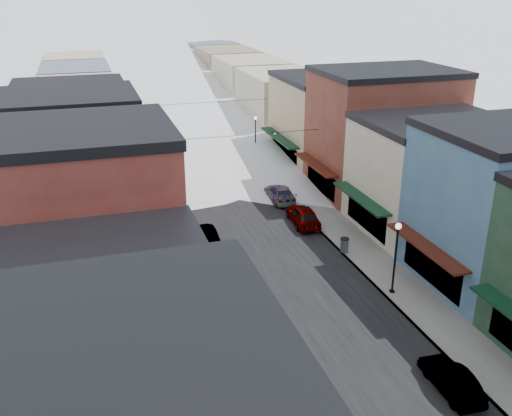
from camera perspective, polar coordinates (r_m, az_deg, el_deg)
road at (r=70.43m, az=-6.59°, el=6.21°), size 10.00×160.00×0.01m
sidewalk_left at (r=69.58m, az=-11.96°, el=5.74°), size 3.20×160.00×0.15m
sidewalk_right at (r=71.85m, az=-1.39°, el=6.71°), size 3.20×160.00×0.15m
curb_left at (r=69.72m, az=-10.69°, el=5.87°), size 0.10×160.00×0.15m
curb_right at (r=71.46m, az=-2.59°, el=6.61°), size 0.10×160.00×0.15m
bldg_l_cream at (r=23.87m, az=-16.81°, el=-15.25°), size 11.30×8.20×9.50m
bldg_l_brick_near at (r=30.06m, az=-18.46°, el=-4.01°), size 12.30×8.20×12.50m
bldg_l_grayblue at (r=38.54m, az=-17.39°, el=-0.97°), size 11.30×9.20×9.00m
bldg_l_brick_far at (r=46.76m, az=-18.92°, el=4.12°), size 13.30×9.20×11.00m
bldg_l_tan at (r=56.50m, az=-17.75°, el=6.66°), size 11.30×11.20×10.00m
bldg_r_blue at (r=39.97m, az=23.68°, el=0.13°), size 11.30×9.20×10.50m
bldg_r_cream at (r=47.17m, az=17.14°, el=3.21°), size 12.30×9.20×9.00m
bldg_r_brick_far at (r=54.41m, az=12.54°, el=7.45°), size 13.30×9.20×11.50m
bldg_r_tan at (r=62.86m, az=7.22°, el=8.75°), size 11.30×11.20×9.50m
distant_blocks at (r=91.81m, az=-9.50°, el=12.25°), size 34.00×55.00×8.00m
overhead_cables at (r=57.04m, az=-4.43°, el=9.01°), size 16.40×15.04×0.04m
car_silver_sedan at (r=27.32m, az=4.29°, el=-19.48°), size 2.12×4.67×1.56m
car_dark_hatch at (r=43.12m, az=-4.95°, el=-3.06°), size 1.75×4.35×1.40m
car_silver_wagon at (r=59.17m, az=-7.89°, el=3.77°), size 2.37×4.77×1.33m
car_green_sedan at (r=30.58m, az=18.95°, el=-15.89°), size 1.55×4.08×1.33m
car_gray_suv at (r=47.04m, az=4.75°, el=-0.72°), size 2.27×4.90×1.62m
car_black_sedan at (r=52.09m, az=2.41°, el=1.50°), size 2.25×5.01×1.43m
car_lane_silver at (r=63.39m, az=-6.27°, el=5.15°), size 1.85×4.39×1.48m
car_lane_white at (r=70.95m, az=-6.24°, el=6.98°), size 2.69×5.63×1.55m
trash_can at (r=42.46m, az=8.83°, el=-3.66°), size 0.64×0.64×1.09m
streetlamp_near at (r=36.66m, az=13.83°, el=-4.04°), size 0.40×0.40×4.81m
streetlamp_far at (r=64.22m, az=-0.06°, el=7.66°), size 0.39×0.39×4.64m
snow_pile_mid at (r=32.75m, az=-1.33°, el=-12.17°), size 2.34×2.64×0.99m
snow_pile_far at (r=44.10m, az=-6.06°, el=-2.89°), size 2.18×2.54×0.92m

